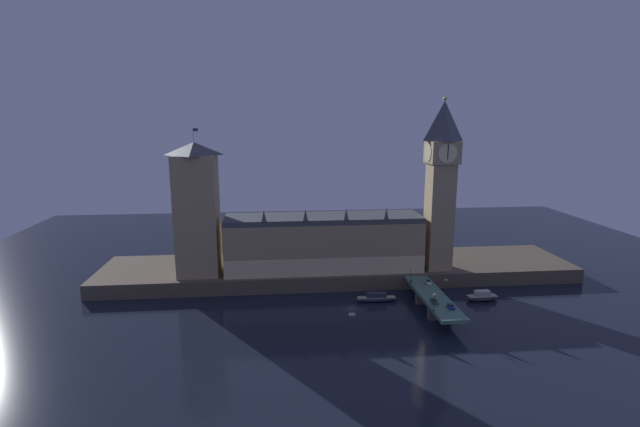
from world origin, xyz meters
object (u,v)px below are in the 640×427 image
Objects in this scene: car_southbound_lead at (451,306)px; boat_upstream at (376,298)px; pedestrian_near_rail at (432,305)px; pedestrian_far_rail at (412,281)px; car_northbound_trail at (434,301)px; street_lamp_near at (435,300)px; boat_downstream at (482,297)px; car_southbound_trail at (428,282)px; street_lamp_mid at (446,285)px; clock_tower at (441,180)px; victoria_tower at (197,209)px; street_lamp_far at (411,273)px.

car_southbound_lead is 0.23× the size of boat_upstream.
pedestrian_near_rail is 25.46m from pedestrian_far_rail.
street_lamp_near is (-2.60, -7.38, 3.61)m from car_northbound_trail.
boat_downstream is at bearing 34.18° from pedestrian_near_rail.
car_southbound_trail is 23.03m from boat_upstream.
pedestrian_near_rail is at bearing -129.09° from street_lamp_mid.
street_lamp_near is 31.32m from boat_upstream.
street_lamp_near is at bearing -110.31° from clock_tower.
car_southbound_lead is at bearing -26.42° from victoria_tower.
street_lamp_far reaches higher than car_southbound_lead.
street_lamp_mid reaches higher than car_southbound_trail.
car_northbound_trail is at bearing 61.09° from pedestrian_near_rail.
street_lamp_far is at bearing 124.33° from pedestrian_far_rail.
clock_tower is at bearing 44.87° from street_lamp_far.
clock_tower reaches higher than street_lamp_mid.
street_lamp_mid is at bearing -103.50° from clock_tower.
clock_tower is 19.00× the size of car_southbound_trail.
street_lamp_near is 0.98× the size of street_lamp_far.
street_lamp_mid is 17.57m from street_lamp_far.
street_lamp_mid is at bearing 50.91° from pedestrian_near_rail.
street_lamp_far is (-7.00, 27.47, 3.64)m from car_southbound_lead.
pedestrian_near_rail is at bearing -90.00° from pedestrian_far_rail.
victoria_tower is 15.81× the size of car_southbound_trail.
car_southbound_trail is 28.70m from street_lamp_near.
pedestrian_near_rail reaches higher than boat_downstream.
street_lamp_mid is at bearing -78.60° from car_southbound_trail.
car_northbound_trail is 8.62m from street_lamp_near.
street_lamp_far reaches higher than car_northbound_trail.
boat_upstream is at bearing -175.30° from car_southbound_trail.
boat_downstream is (21.53, -5.11, -5.39)m from car_southbound_trail.
car_southbound_lead is at bearing -12.22° from pedestrian_near_rail.
clock_tower is 52.74m from boat_downstream.
street_lamp_near is (-7.00, -27.61, 3.56)m from car_southbound_trail.
car_southbound_trail is 0.61× the size of street_lamp_mid.
pedestrian_far_rail is (0.00, 25.46, -0.01)m from pedestrian_near_rail.
car_southbound_lead is at bearing -50.89° from car_northbound_trail.
car_northbound_trail is at bearing -110.48° from clock_tower.
clock_tower is 16.11× the size of car_northbound_trail.
boat_downstream is at bearing 30.24° from car_northbound_trail.
boat_upstream is at bearing -168.89° from pedestrian_far_rail.
car_southbound_trail reaches higher than car_northbound_trail.
street_lamp_near is 0.48× the size of boat_downstream.
pedestrian_far_rail is (-16.86, -17.76, -39.98)m from clock_tower.
pedestrian_far_rail is at bearing -55.67° from street_lamp_far.
car_northbound_trail is 26.24m from boat_upstream.
victoria_tower is at bearing 155.21° from car_northbound_trail.
victoria_tower reaches higher than car_northbound_trail.
car_southbound_lead is (96.67, -48.03, -28.55)m from victoria_tower.
car_southbound_trail is at bearing 4.70° from boat_upstream.
street_lamp_mid reaches higher than boat_downstream.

